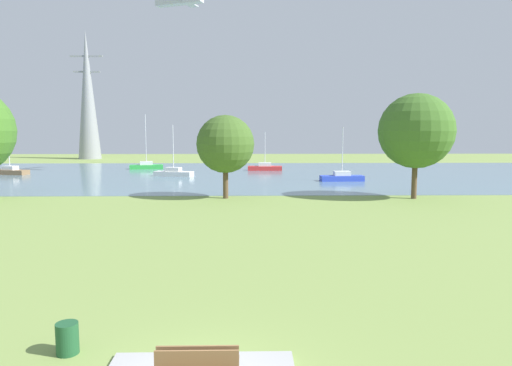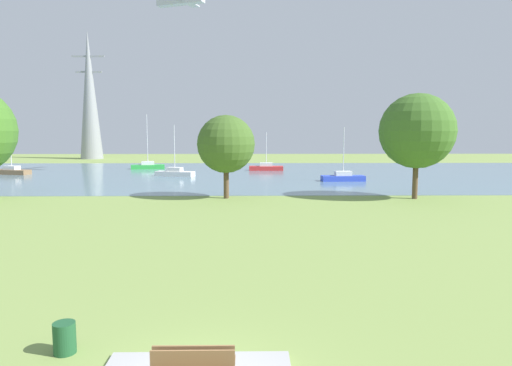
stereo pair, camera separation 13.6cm
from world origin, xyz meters
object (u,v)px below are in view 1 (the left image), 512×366
object	(u,v)px
sailboat_brown	(10,171)
tree_west_near	(225,144)
sailboat_white	(174,173)
tree_east_near	(416,131)
light_aircraft	(179,0)
electricity_pylon	(88,95)
sailboat_red	(265,167)
sailboat_blue	(342,177)
bench_facing_water	(199,365)
litter_bin	(67,338)
sailboat_green	(146,166)

from	to	relation	value
sailboat_brown	tree_west_near	bearing A→B (deg)	-36.61
sailboat_white	tree_west_near	size ratio (longest dim) A/B	0.91
tree_east_near	light_aircraft	xyz separation A→B (m)	(-22.42, 22.57, 16.41)
electricity_pylon	light_aircraft	xyz separation A→B (m)	(22.94, -32.53, 9.41)
sailboat_red	light_aircraft	xyz separation A→B (m)	(-11.08, -4.70, 21.56)
sailboat_blue	sailboat_brown	xyz separation A→B (m)	(-41.11, 8.40, 0.01)
bench_facing_water	electricity_pylon	world-z (taller)	electricity_pylon
litter_bin	sailboat_white	distance (m)	45.63
bench_facing_water	sailboat_brown	size ratio (longest dim) A/B	0.26
light_aircraft	sailboat_white	bearing A→B (deg)	-98.52
tree_east_near	sailboat_white	bearing A→B (deg)	140.33
sailboat_red	tree_east_near	size ratio (longest dim) A/B	0.62
litter_bin	tree_east_near	bearing A→B (deg)	55.03
litter_bin	sailboat_brown	bearing A→B (deg)	118.29
sailboat_green	sailboat_red	distance (m)	17.57
tree_west_near	electricity_pylon	size ratio (longest dim) A/B	0.28
litter_bin	light_aircraft	xyz separation A→B (m)	(-3.98, 48.94, 21.60)
sailboat_red	sailboat_blue	distance (m)	16.08
litter_bin	tree_west_near	world-z (taller)	tree_west_near
bench_facing_water	sailboat_red	distance (m)	55.27
sailboat_white	litter_bin	bearing A→B (deg)	-84.33
sailboat_red	sailboat_brown	distance (m)	33.46
bench_facing_water	sailboat_red	size ratio (longest dim) A/B	0.33
tree_east_near	sailboat_red	bearing A→B (deg)	112.60
sailboat_blue	tree_east_near	bearing A→B (deg)	-76.34
bench_facing_water	sailboat_red	world-z (taller)	sailboat_red
sailboat_green	tree_west_near	distance (m)	32.61
bench_facing_water	light_aircraft	bearing A→B (deg)	98.41
sailboat_red	light_aircraft	bearing A→B (deg)	-157.03
litter_bin	sailboat_red	distance (m)	54.10
sailboat_white	sailboat_red	distance (m)	14.23
sailboat_blue	tree_east_near	xyz separation A→B (m)	(3.25, -13.37, 5.14)
bench_facing_water	tree_west_near	world-z (taller)	tree_west_near
sailboat_red	tree_east_near	bearing A→B (deg)	-67.40
litter_bin	light_aircraft	distance (m)	53.64
sailboat_green	sailboat_white	world-z (taller)	sailboat_green
bench_facing_water	sailboat_green	size ratio (longest dim) A/B	0.23
sailboat_red	sailboat_blue	xyz separation A→B (m)	(8.10, -13.89, 0.01)
sailboat_green	sailboat_brown	xyz separation A→B (m)	(-15.66, -8.31, -0.01)
sailboat_blue	sailboat_white	bearing A→B (deg)	163.97
sailboat_white	sailboat_blue	xyz separation A→B (m)	(19.70, -5.66, -0.00)
bench_facing_water	light_aircraft	world-z (taller)	light_aircraft
sailboat_green	tree_west_near	xyz separation A→B (m)	(13.02, -29.62, 4.03)
sailboat_brown	electricity_pylon	distance (m)	35.48
bench_facing_water	sailboat_brown	distance (m)	57.71
sailboat_blue	sailboat_brown	bearing A→B (deg)	168.45
sailboat_red	light_aircraft	world-z (taller)	light_aircraft
sailboat_brown	sailboat_green	bearing A→B (deg)	27.95
sailboat_red	tree_east_near	world-z (taller)	tree_east_near
sailboat_blue	tree_west_near	bearing A→B (deg)	-133.90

